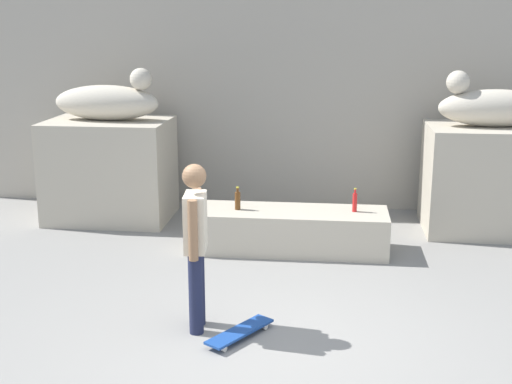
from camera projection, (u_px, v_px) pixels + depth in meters
ground_plane at (270, 345)px, 6.40m from camera, size 40.00×40.00×0.00m
facade_wall at (301, 17)px, 10.66m from camera, size 10.83×0.60×6.01m
pedestal_left at (110, 170)px, 10.28m from camera, size 1.81×1.30×1.52m
pedestal_right at (490, 179)px, 9.68m from camera, size 1.81×1.30×1.52m
statue_reclining_left at (109, 101)px, 10.02m from camera, size 1.64×0.67×0.78m
statue_reclining_right at (494, 106)px, 9.42m from camera, size 1.63×0.64×0.78m
ledge_block at (289, 230)px, 8.96m from camera, size 2.59×0.82×0.55m
skater at (196, 240)px, 6.51m from camera, size 0.23×0.54×1.67m
skateboard at (240, 332)px, 6.52m from camera, size 0.61×0.78×0.08m
bottle_red at (355, 202)px, 8.81m from camera, size 0.06×0.06×0.31m
bottle_brown at (238, 200)px, 8.91m from camera, size 0.08×0.08×0.31m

